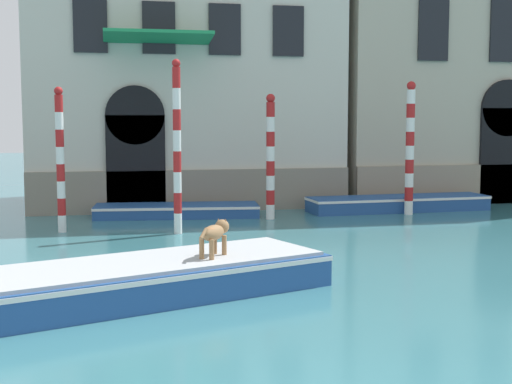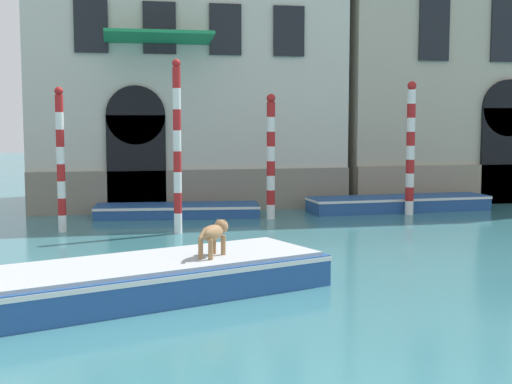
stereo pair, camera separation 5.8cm
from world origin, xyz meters
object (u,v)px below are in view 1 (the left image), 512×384
object	(u,v)px
mooring_pole_0	(270,156)
mooring_pole_3	(410,148)
mooring_pole_1	(177,147)
dog_on_deck	(215,233)
boat_moored_near_palazzo	(177,210)
boat_foreground	(89,285)
mooring_pole_2	(60,159)
boat_moored_far	(398,203)

from	to	relation	value
mooring_pole_0	mooring_pole_3	distance (m)	4.53
mooring_pole_1	mooring_pole_3	xyz separation A→B (m)	(7.53, 2.24, -0.19)
dog_on_deck	boat_moored_near_palazzo	bearing A→B (deg)	33.90
boat_foreground	mooring_pole_1	world-z (taller)	mooring_pole_1
boat_foreground	mooring_pole_1	bearing A→B (deg)	52.58
boat_foreground	mooring_pole_2	xyz separation A→B (m)	(-0.86, 7.82, 1.62)
boat_moored_near_palazzo	boat_moored_far	size ratio (longest dim) A/B	0.84
boat_moored_far	mooring_pole_3	bearing A→B (deg)	-94.99
mooring_pole_1	boat_foreground	bearing A→B (deg)	-107.25
boat_moored_far	mooring_pole_0	distance (m)	4.95
boat_moored_far	mooring_pole_3	size ratio (longest dim) A/B	1.46
boat_moored_far	mooring_pole_2	size ratio (longest dim) A/B	1.58
mooring_pole_2	dog_on_deck	bearing A→B (deg)	-67.41
mooring_pole_1	mooring_pole_0	bearing A→B (deg)	35.66
dog_on_deck	boat_moored_far	world-z (taller)	dog_on_deck
boat_moored_far	mooring_pole_1	xyz separation A→B (m)	(-7.57, -3.14, 2.05)
mooring_pole_2	mooring_pole_3	bearing A→B (deg)	7.34
mooring_pole_1	mooring_pole_2	bearing A→B (deg)	163.62
dog_on_deck	mooring_pole_3	world-z (taller)	mooring_pole_3
dog_on_deck	mooring_pole_2	size ratio (longest dim) A/B	0.21
dog_on_deck	mooring_pole_1	xyz separation A→B (m)	(-0.02, 6.40, 1.26)
boat_foreground	boat_moored_near_palazzo	world-z (taller)	boat_foreground
boat_moored_far	mooring_pole_1	bearing A→B (deg)	-160.08
boat_moored_near_palazzo	mooring_pole_3	bearing A→B (deg)	-1.70
mooring_pole_1	dog_on_deck	bearing A→B (deg)	-89.86
boat_moored_near_palazzo	boat_moored_far	distance (m)	7.28
boat_moored_far	mooring_pole_3	world-z (taller)	mooring_pole_3
boat_moored_near_palazzo	mooring_pole_1	size ratio (longest dim) A/B	1.13
mooring_pole_2	boat_foreground	bearing A→B (deg)	-83.70
boat_moored_near_palazzo	mooring_pole_2	world-z (taller)	mooring_pole_2
boat_moored_near_palazzo	mooring_pole_2	xyz separation A→B (m)	(-3.30, -2.33, 1.74)
boat_moored_far	mooring_pole_1	distance (m)	8.45
boat_moored_near_palazzo	mooring_pole_3	world-z (taller)	mooring_pole_3
dog_on_deck	boat_moored_far	xyz separation A→B (m)	(7.56, 9.54, -0.78)
boat_moored_near_palazzo	mooring_pole_2	size ratio (longest dim) A/B	1.33
boat_foreground	mooring_pole_2	distance (m)	8.03
boat_foreground	boat_moored_far	bearing A→B (deg)	25.85
boat_foreground	boat_moored_far	world-z (taller)	boat_foreground
mooring_pole_3	mooring_pole_0	bearing A→B (deg)	-178.94
mooring_pole_2	mooring_pole_0	bearing A→B (deg)	11.94
boat_foreground	boat_moored_far	xyz separation A→B (m)	(9.72, 10.07, -0.08)
boat_foreground	boat_moored_near_palazzo	distance (m)	10.43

